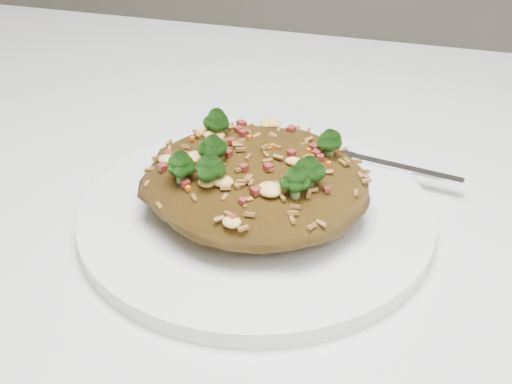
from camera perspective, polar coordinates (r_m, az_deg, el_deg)
dining_table at (r=0.64m, az=-5.88°, el=-7.46°), size 1.20×0.80×0.75m
plate at (r=0.56m, az=0.00°, el=-1.89°), size 0.28×0.28×0.01m
fried_rice at (r=0.54m, az=-0.02°, el=1.49°), size 0.17×0.16×0.07m
fork at (r=0.62m, az=9.72°, el=2.37°), size 0.16×0.04×0.00m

